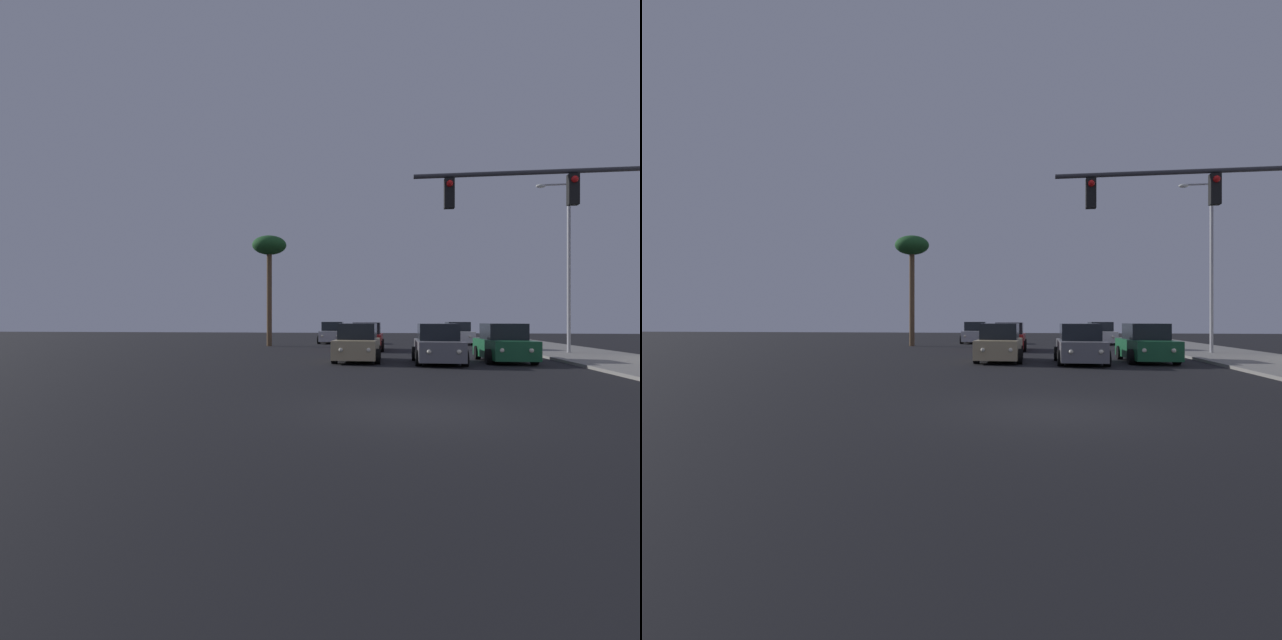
% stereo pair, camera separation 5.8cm
% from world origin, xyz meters
% --- Properties ---
extents(ground_plane, '(120.00, 120.00, 0.00)m').
position_xyz_m(ground_plane, '(0.00, 0.00, 0.00)').
color(ground_plane, black).
extents(car_green, '(2.04, 4.34, 1.68)m').
position_xyz_m(car_green, '(4.57, 12.44, 0.76)').
color(car_green, '#195933').
rests_on(car_green, ground).
extents(car_tan, '(2.04, 4.34, 1.68)m').
position_xyz_m(car_tan, '(-1.80, 11.97, 0.76)').
color(car_tan, tan).
rests_on(car_tan, ground).
extents(car_red, '(2.04, 4.33, 1.68)m').
position_xyz_m(car_red, '(-1.68, 20.09, 0.76)').
color(car_red, maroon).
rests_on(car_red, ground).
extents(car_grey, '(2.04, 4.32, 1.68)m').
position_xyz_m(car_grey, '(1.63, 11.30, 0.76)').
color(car_grey, slate).
rests_on(car_grey, ground).
extents(car_white, '(2.04, 4.34, 1.68)m').
position_xyz_m(car_white, '(4.86, 28.55, 0.76)').
color(car_white, silver).
rests_on(car_white, ground).
extents(car_silver, '(2.04, 4.33, 1.68)m').
position_xyz_m(car_silver, '(-4.71, 28.92, 0.76)').
color(car_silver, '#B7B7BC').
rests_on(car_silver, ground).
extents(traffic_light_mast, '(7.20, 0.36, 6.50)m').
position_xyz_m(traffic_light_mast, '(5.34, 5.28, 4.72)').
color(traffic_light_mast, '#38383D').
rests_on(traffic_light_mast, sidewalk_right).
extents(street_lamp, '(1.74, 0.24, 9.00)m').
position_xyz_m(street_lamp, '(8.85, 17.43, 5.12)').
color(street_lamp, '#99999E').
rests_on(street_lamp, sidewalk_right).
extents(palm_tree_mid, '(2.40, 2.40, 7.74)m').
position_xyz_m(palm_tree_mid, '(-8.65, 24.00, 6.70)').
color(palm_tree_mid, brown).
rests_on(palm_tree_mid, ground).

